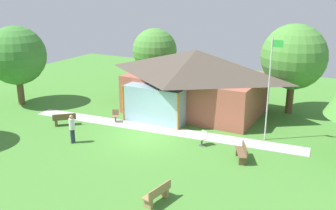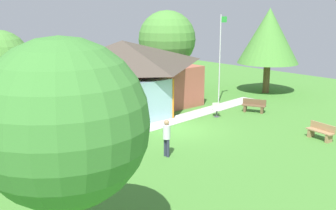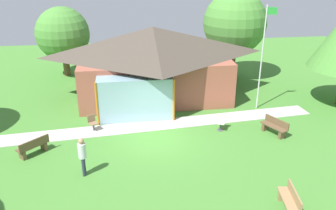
% 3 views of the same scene
% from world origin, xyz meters
% --- Properties ---
extents(ground_plane, '(44.00, 44.00, 0.00)m').
position_xyz_m(ground_plane, '(0.00, 0.00, 0.00)').
color(ground_plane, '#478433').
extents(pavilion, '(10.28, 7.88, 4.52)m').
position_xyz_m(pavilion, '(0.40, 6.17, 2.35)').
color(pavilion, '#A35642').
rests_on(pavilion, ground_plane).
extents(footpath, '(18.51, 3.02, 0.03)m').
position_xyz_m(footpath, '(0.00, 1.60, 0.01)').
color(footpath, '#BCB7B2').
rests_on(footpath, ground_plane).
extents(flagpole, '(0.64, 0.08, 6.16)m').
position_xyz_m(flagpole, '(6.49, 3.16, 3.37)').
color(flagpole, silver).
rests_on(flagpole, ground_plane).
extents(bench_mid_left, '(1.41, 1.33, 0.84)m').
position_xyz_m(bench_mid_left, '(-5.87, -0.65, 0.40)').
color(bench_mid_left, brown).
rests_on(bench_mid_left, ground_plane).
extents(bench_mid_right, '(1.06, 1.54, 0.84)m').
position_xyz_m(bench_mid_right, '(6.12, -0.21, 0.40)').
color(bench_mid_right, brown).
rests_on(bench_mid_right, ground_plane).
extents(bench_front_right, '(0.67, 1.55, 0.84)m').
position_xyz_m(bench_front_right, '(4.21, -5.95, 0.40)').
color(bench_front_right, '#9E7A51').
rests_on(bench_front_right, ground_plane).
extents(patio_chair_west, '(0.60, 0.60, 0.86)m').
position_xyz_m(patio_chair_west, '(-3.28, 1.47, 0.42)').
color(patio_chair_west, '#8C6B4C').
rests_on(patio_chair_west, ground_plane).
extents(patio_chair_lawn_spare, '(0.59, 0.59, 0.86)m').
position_xyz_m(patio_chair_lawn_spare, '(3.49, 0.64, 0.42)').
color(patio_chair_lawn_spare, beige).
rests_on(patio_chair_lawn_spare, ground_plane).
extents(visitor_strolling_lawn, '(0.34, 0.34, 1.74)m').
position_xyz_m(visitor_strolling_lawn, '(-3.41, -2.65, 1.02)').
color(visitor_strolling_lawn, '#2D3347').
rests_on(visitor_strolling_lawn, ground_plane).
extents(tree_behind_pavilion_right, '(4.57, 4.57, 6.41)m').
position_xyz_m(tree_behind_pavilion_right, '(6.67, 9.04, 4.10)').
color(tree_behind_pavilion_right, brown).
rests_on(tree_behind_pavilion_right, ground_plane).
extents(tree_behind_pavilion_left, '(3.98, 3.98, 5.24)m').
position_xyz_m(tree_behind_pavilion_left, '(-5.83, 11.26, 3.23)').
color(tree_behind_pavilion_left, brown).
rests_on(tree_behind_pavilion_left, ground_plane).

